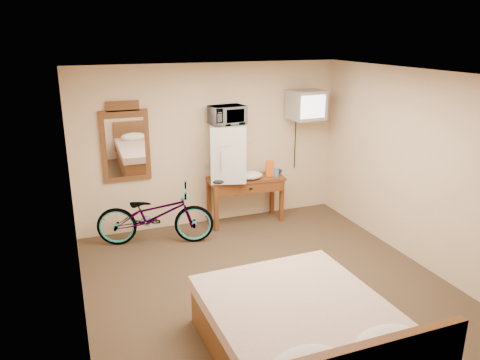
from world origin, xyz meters
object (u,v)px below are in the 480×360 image
Objects in this scene: wall_mirror at (125,143)px; crt_television at (306,105)px; blue_cup at (276,172)px; mini_fridge at (227,152)px; microwave at (227,115)px; bed at (310,340)px; bicycle at (155,215)px; desk at (246,186)px.

crt_television is at bearing -5.16° from wall_mirror.
blue_cup is 1.15m from crt_television.
microwave is at bearing 56.25° from mini_fridge.
bed is at bearing -109.99° from blue_cup.
blue_cup is (0.78, -0.11, -0.93)m from microwave.
bicycle is 3.23m from bed.
crt_television is 0.52× the size of wall_mirror.
bicycle is 0.77× the size of bed.
desk is 0.57× the size of bed.
bed is (-1.73, -3.39, -1.54)m from crt_television.
desk is 2.01× the size of crt_television.
mini_fridge is 3.54m from bed.
mini_fridge is at bearing -131.35° from microwave.
mini_fridge is 1.71× the size of microwave.
crt_television reaches higher than wall_mirror.
microwave is 3.66× the size of blue_cup.
wall_mirror reaches higher than blue_cup.
microwave is at bearing 179.57° from crt_television.
bed is at bearing -104.66° from microwave.
blue_cup is at bearing 70.01° from bed.
desk is 8.97× the size of blue_cup.
mini_fridge reaches higher than bicycle.
microwave is (0.00, 0.00, 0.57)m from mini_fridge.
microwave is 3.73m from bed.
microwave is at bearing -9.32° from wall_mirror.
desk is at bearing -65.15° from bicycle.
bed is (0.78, -3.13, -0.14)m from bicycle.
wall_mirror reaches higher than desk.
bicycle is at bearing -170.73° from desk.
wall_mirror is (-1.78, 0.27, 0.78)m from desk.
mini_fridge is at bearing 174.98° from desk.
microwave is 0.43× the size of wall_mirror.
bed is at bearing -97.05° from mini_fridge.
blue_cup is 2.35m from wall_mirror.
microwave is 1.80m from bicycle.
mini_fridge is 1.47m from crt_television.
blue_cup reaches higher than desk.
blue_cup is at bearing -8.11° from mini_fridge.
desk is at bearing -8.60° from wall_mirror.
mini_fridge is 6.27× the size of blue_cup.
crt_television reaches higher than microwave.
bed reaches higher than desk.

